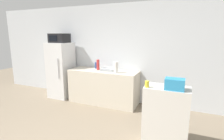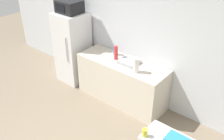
{
  "view_description": "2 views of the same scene",
  "coord_description": "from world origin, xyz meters",
  "views": [
    {
      "loc": [
        1.84,
        -1.66,
        1.82
      ],
      "look_at": [
        0.41,
        1.69,
        1.07
      ],
      "focal_mm": 28.0,
      "sensor_mm": 36.0,
      "label": 1
    },
    {
      "loc": [
        2.38,
        -0.98,
        3.17
      ],
      "look_at": [
        0.31,
        1.55,
        1.24
      ],
      "focal_mm": 40.0,
      "sensor_mm": 36.0,
      "label": 2
    }
  ],
  "objects": [
    {
      "name": "jar",
      "position": [
        1.33,
        0.9,
        1.07
      ],
      "size": [
        0.07,
        0.07,
        0.1
      ],
      "primitive_type": "cylinder",
      "color": "yellow",
      "rests_on": "shelf_cabinet"
    },
    {
      "name": "microwave",
      "position": [
        -1.48,
        2.35,
        1.71
      ],
      "size": [
        0.49,
        0.41,
        0.25
      ],
      "color": "black",
      "rests_on": "refrigerator"
    },
    {
      "name": "paper_towel_roll",
      "position": [
        0.29,
        2.23,
        1.02
      ],
      "size": [
        0.11,
        0.11,
        0.27
      ],
      "primitive_type": "cylinder",
      "color": "white",
      "rests_on": "counter"
    },
    {
      "name": "bottle_tall",
      "position": [
        -0.28,
        2.38,
        1.03
      ],
      "size": [
        0.08,
        0.08,
        0.28
      ],
      "primitive_type": "cylinder",
      "color": "red",
      "rests_on": "counter"
    },
    {
      "name": "counter",
      "position": [
        -0.12,
        2.38,
        0.44
      ],
      "size": [
        1.83,
        0.64,
        0.89
      ],
      "primitive_type": "cube",
      "color": "beige",
      "rests_on": "ground_plane"
    },
    {
      "name": "sink_basin",
      "position": [
        0.01,
        2.42,
        0.92
      ],
      "size": [
        0.36,
        0.33,
        0.06
      ],
      "primitive_type": "cube",
      "color": "#9EA3A8",
      "rests_on": "counter"
    },
    {
      "name": "bottle_short",
      "position": [
        -0.42,
        2.53,
        0.97
      ],
      "size": [
        0.08,
        0.08,
        0.17
      ],
      "primitive_type": "cylinder",
      "color": "#2D4C8C",
      "rests_on": "counter"
    },
    {
      "name": "wall_back",
      "position": [
        0.0,
        2.74,
        1.3
      ],
      "size": [
        8.0,
        0.06,
        2.6
      ],
      "primitive_type": "cube",
      "color": "silver",
      "rests_on": "ground_plane"
    },
    {
      "name": "refrigerator",
      "position": [
        -1.48,
        2.35,
        0.79
      ],
      "size": [
        0.61,
        0.65,
        1.58
      ],
      "color": "silver",
      "rests_on": "ground_plane"
    }
  ]
}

